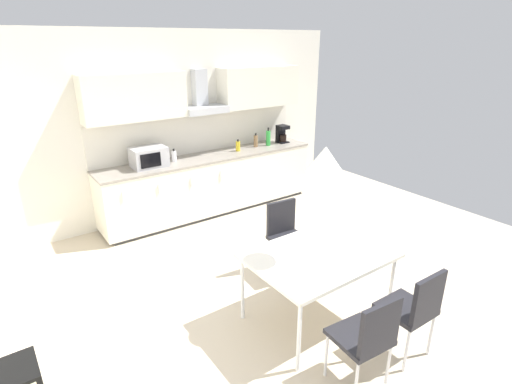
{
  "coord_description": "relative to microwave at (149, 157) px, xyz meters",
  "views": [
    {
      "loc": [
        -2.14,
        -2.61,
        2.62
      ],
      "look_at": [
        0.3,
        0.81,
        1.0
      ],
      "focal_mm": 28.0,
      "sensor_mm": 36.0,
      "label": 1
    }
  ],
  "objects": [
    {
      "name": "bottle_white",
      "position": [
        0.4,
        0.04,
        -0.06
      ],
      "size": [
        0.07,
        0.07,
        0.19
      ],
      "color": "white",
      "rests_on": "kitchen_counter"
    },
    {
      "name": "dining_table",
      "position": [
        0.48,
        -2.94,
        -0.38
      ],
      "size": [
        1.32,
        0.95,
        0.73
      ],
      "color": "silver",
      "rests_on": "ground_plane"
    },
    {
      "name": "chair_near_left",
      "position": [
        0.18,
        -3.8,
        -0.53
      ],
      "size": [
        0.43,
        0.43,
        0.87
      ],
      "color": "black",
      "rests_on": "ground_plane"
    },
    {
      "name": "pendant_lamp",
      "position": [
        0.48,
        -2.94,
        0.59
      ],
      "size": [
        0.32,
        0.32,
        0.22
      ],
      "primitive_type": "cone",
      "color": "silver"
    },
    {
      "name": "upper_wall_cabinets",
      "position": [
        0.98,
        0.15,
        0.81
      ],
      "size": [
        3.49,
        0.4,
        0.63
      ],
      "color": "silver"
    },
    {
      "name": "kitchen_counter",
      "position": [
        0.98,
        0.0,
        -0.6
      ],
      "size": [
        3.51,
        0.66,
        0.92
      ],
      "color": "#333333",
      "rests_on": "ground_plane"
    },
    {
      "name": "backsplash_tile",
      "position": [
        0.98,
        0.3,
        0.16
      ],
      "size": [
        3.49,
        0.02,
        0.59
      ],
      "primitive_type": "cube",
      "color": "silver",
      "rests_on": "kitchen_counter"
    },
    {
      "name": "bottle_brown",
      "position": [
        1.88,
        0.04,
        -0.04
      ],
      "size": [
        0.07,
        0.07,
        0.23
      ],
      "color": "brown",
      "rests_on": "kitchen_counter"
    },
    {
      "name": "wall_back",
      "position": [
        0.22,
        0.37,
        0.32
      ],
      "size": [
        6.55,
        0.1,
        2.76
      ],
      "primitive_type": "cube",
      "color": "silver",
      "rests_on": "ground_plane"
    },
    {
      "name": "bottle_yellow",
      "position": [
        1.48,
        -0.02,
        -0.06
      ],
      "size": [
        0.07,
        0.07,
        0.19
      ],
      "color": "yellow",
      "rests_on": "kitchen_counter"
    },
    {
      "name": "bottle_green",
      "position": [
        2.1,
        -0.01,
        -0.01
      ],
      "size": [
        0.07,
        0.07,
        0.3
      ],
      "color": "green",
      "rests_on": "kitchen_counter"
    },
    {
      "name": "microwave",
      "position": [
        0.0,
        0.0,
        0.0
      ],
      "size": [
        0.48,
        0.35,
        0.28
      ],
      "color": "#ADADB2",
      "rests_on": "kitchen_counter"
    },
    {
      "name": "chair_near_right",
      "position": [
        0.78,
        -3.8,
        -0.53
      ],
      "size": [
        0.41,
        0.41,
        0.87
      ],
      "color": "black",
      "rests_on": "ground_plane"
    },
    {
      "name": "coffee_maker",
      "position": [
        2.43,
        0.03,
        0.01
      ],
      "size": [
        0.18,
        0.19,
        0.3
      ],
      "color": "black",
      "rests_on": "kitchen_counter"
    },
    {
      "name": "chair_far_right",
      "position": [
        0.78,
        -2.09,
        -0.53
      ],
      "size": [
        0.43,
        0.43,
        0.87
      ],
      "color": "black",
      "rests_on": "ground_plane"
    },
    {
      "name": "ground_plane",
      "position": [
        0.22,
        -2.67,
        -1.07
      ],
      "size": [
        8.19,
        8.96,
        0.02
      ],
      "primitive_type": "cube",
      "color": "beige"
    }
  ]
}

